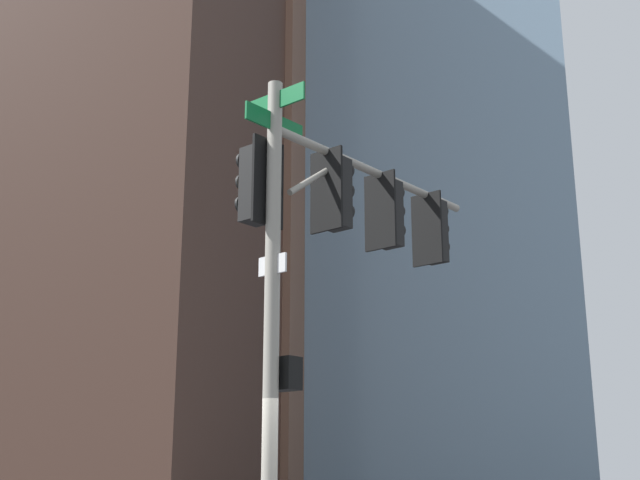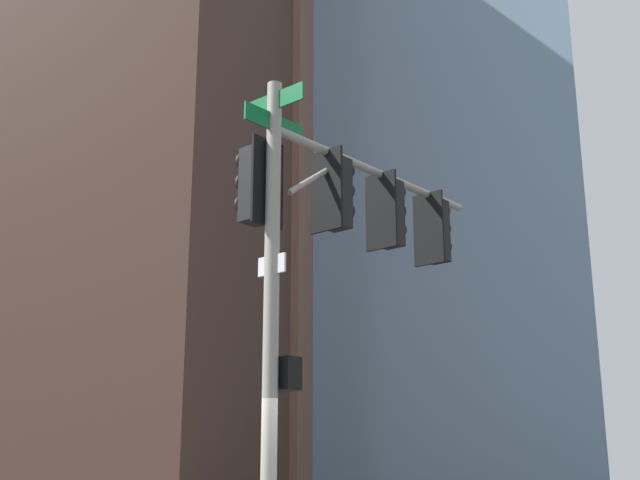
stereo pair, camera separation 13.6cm
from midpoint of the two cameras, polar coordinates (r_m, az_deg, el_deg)
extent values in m
cylinder|color=#9E998C|center=(10.43, -3.60, -6.14)|extent=(0.19, 0.19, 6.57)
cylinder|color=#9E998C|center=(12.74, 3.50, 4.41)|extent=(1.98, 4.03, 0.12)
cylinder|color=#9E998C|center=(11.56, -0.69, 4.15)|extent=(0.52, 0.97, 0.75)
cube|color=#0F6B33|center=(11.34, -3.34, 9.16)|extent=(0.93, 0.46, 0.24)
cube|color=#0F6B33|center=(11.22, -3.36, 7.77)|extent=(0.47, 0.96, 0.24)
cube|color=white|center=(10.60, -3.53, -1.64)|extent=(0.42, 0.22, 0.24)
cube|color=black|center=(11.83, 0.68, 3.11)|extent=(0.45, 0.45, 1.00)
cube|color=black|center=(11.69, 0.09, 3.34)|extent=(0.51, 0.27, 1.16)
sphere|color=#470A07|center=(12.08, 1.30, 4.22)|extent=(0.20, 0.20, 0.20)
cylinder|color=black|center=(12.16, 1.50, 4.53)|extent=(0.23, 0.13, 0.23)
sphere|color=#F29E0C|center=(11.98, 1.31, 2.87)|extent=(0.20, 0.20, 0.20)
cylinder|color=black|center=(12.06, 1.51, 3.20)|extent=(0.23, 0.13, 0.23)
sphere|color=#0A3819|center=(11.89, 1.32, 1.50)|extent=(0.20, 0.20, 0.20)
cylinder|color=black|center=(11.96, 1.52, 1.84)|extent=(0.23, 0.13, 0.23)
cube|color=black|center=(12.75, 4.20, 1.75)|extent=(0.45, 0.45, 1.00)
cube|color=black|center=(12.60, 3.69, 1.95)|extent=(0.51, 0.27, 1.16)
sphere|color=red|center=(13.00, 4.71, 2.80)|extent=(0.20, 0.20, 0.20)
cylinder|color=black|center=(13.08, 4.87, 3.11)|extent=(0.23, 0.13, 0.23)
sphere|color=#4C330A|center=(12.91, 4.74, 1.54)|extent=(0.20, 0.20, 0.20)
cylinder|color=black|center=(12.98, 4.90, 1.85)|extent=(0.23, 0.13, 0.23)
sphere|color=#0A3819|center=(12.82, 4.77, 0.26)|extent=(0.20, 0.20, 0.20)
cylinder|color=black|center=(12.90, 4.93, 0.58)|extent=(0.23, 0.13, 0.23)
cube|color=black|center=(13.71, 7.24, 0.57)|extent=(0.45, 0.45, 1.00)
cube|color=black|center=(13.56, 6.79, 0.74)|extent=(0.51, 0.27, 1.16)
sphere|color=#470A07|center=(13.96, 7.66, 1.57)|extent=(0.20, 0.20, 0.20)
cylinder|color=black|center=(14.04, 7.79, 1.86)|extent=(0.23, 0.13, 0.23)
sphere|color=#4C330A|center=(13.88, 7.70, 0.39)|extent=(0.20, 0.20, 0.20)
cylinder|color=black|center=(13.96, 7.83, 0.69)|extent=(0.23, 0.13, 0.23)
sphere|color=green|center=(13.80, 7.75, -0.81)|extent=(0.20, 0.20, 0.20)
cylinder|color=black|center=(13.88, 7.88, -0.50)|extent=(0.23, 0.13, 0.23)
cube|color=black|center=(11.12, -4.53, 3.65)|extent=(0.45, 0.45, 1.00)
cube|color=black|center=(11.00, -3.83, 3.86)|extent=(0.27, 0.51, 1.16)
sphere|color=#470A07|center=(11.36, -5.23, 4.85)|extent=(0.20, 0.20, 0.20)
cylinder|color=black|center=(11.44, -5.45, 5.19)|extent=(0.13, 0.23, 0.23)
sphere|color=#F29E0C|center=(11.26, -5.27, 3.42)|extent=(0.20, 0.20, 0.20)
cylinder|color=black|center=(11.33, -5.49, 3.78)|extent=(0.13, 0.23, 0.23)
sphere|color=#0A3819|center=(11.17, -5.31, 1.96)|extent=(0.20, 0.20, 0.20)
cylinder|color=black|center=(11.24, -5.53, 2.33)|extent=(0.13, 0.23, 0.23)
cube|color=black|center=(10.54, -2.71, -8.84)|extent=(0.43, 0.38, 0.40)
cube|color=#EA5914|center=(10.64, -2.21, -8.91)|extent=(0.24, 0.13, 0.28)
cube|color=#4C3328|center=(53.59, -15.38, 8.20)|extent=(20.23, 14.97, 45.57)
cube|color=#845B47|center=(66.37, -8.29, 3.87)|extent=(20.25, 16.09, 47.28)
camera|label=1|loc=(0.07, -90.34, 0.10)|focal=48.36mm
camera|label=2|loc=(0.07, 89.66, -0.10)|focal=48.36mm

